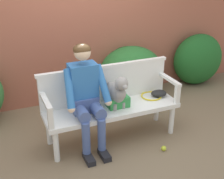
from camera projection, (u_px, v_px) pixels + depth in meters
The scene contains 15 objects.
ground_plane at pixel (112, 138), 4.16m from camera, with size 40.00×40.00×0.00m, color #7A664C.
brick_garden_fence at pixel (76, 24), 4.91m from camera, with size 8.00×0.30×2.49m, color #9E5642.
hedge_bush_far_right at pixel (128, 72), 5.23m from camera, with size 0.85×0.84×0.87m, color #1E5B23.
hedge_bush_far_left at pixel (198, 59), 5.70m from camera, with size 0.98×0.63×0.96m, color #1E5B23.
hedge_bush_mid_right at pixel (131, 72), 5.20m from camera, with size 1.10×0.93×0.88m, color #286B2D.
garden_bench at pixel (112, 111), 3.99m from camera, with size 1.77×0.52×0.47m.
bench_backrest at pixel (105, 83), 4.05m from camera, with size 1.81×0.06×0.50m.
bench_armrest_left_end at pixel (47, 108), 3.50m from camera, with size 0.06×0.52×0.28m.
bench_armrest_right_end at pixel (172, 85), 4.10m from camera, with size 0.06×0.52×0.28m.
person_seated at pixel (86, 93), 3.71m from camera, with size 0.56×0.66×1.34m.
dog_on_bench at pixel (117, 91), 3.86m from camera, with size 0.25×0.46×0.46m.
tennis_racket at pixel (150, 95), 4.26m from camera, with size 0.32×0.57×0.03m.
baseball_glove at pixel (159, 93), 4.24m from camera, with size 0.22×0.17×0.09m, color black.
sports_bag at pixel (117, 101), 3.96m from camera, with size 0.28×0.20×0.14m, color #2D8E42.
tennis_ball at pixel (164, 148), 3.88m from camera, with size 0.07×0.07×0.07m, color #CCDB33.
Camera 1 is at (-1.37, -3.24, 2.31)m, focal length 48.97 mm.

